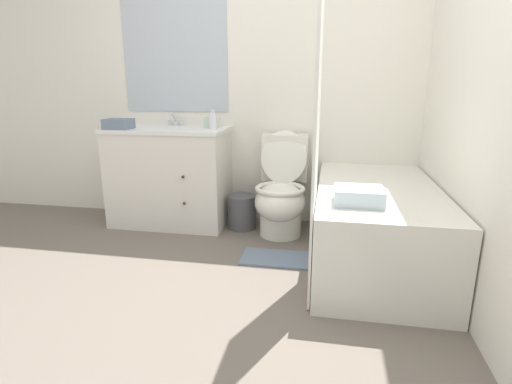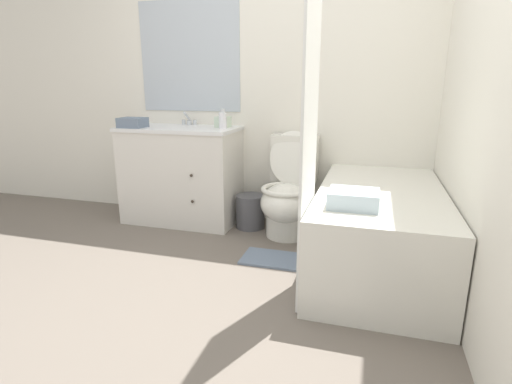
{
  "view_description": "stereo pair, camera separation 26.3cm",
  "coord_description": "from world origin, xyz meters",
  "views": [
    {
      "loc": [
        0.56,
        -1.74,
        1.19
      ],
      "look_at": [
        0.09,
        0.75,
        0.5
      ],
      "focal_mm": 28.0,
      "sensor_mm": 36.0,
      "label": 1
    },
    {
      "loc": [
        0.81,
        -1.68,
        1.19
      ],
      "look_at": [
        0.09,
        0.75,
        0.5
      ],
      "focal_mm": 28.0,
      "sensor_mm": 36.0,
      "label": 2
    }
  ],
  "objects": [
    {
      "name": "wall_right",
      "position": [
        1.31,
        0.84,
        1.25
      ],
      "size": [
        0.05,
        2.67,
        2.5
      ],
      "color": "white",
      "rests_on": "ground_plane"
    },
    {
      "name": "wall_back",
      "position": [
        -0.01,
        1.7,
        1.25
      ],
      "size": [
        8.0,
        0.06,
        2.5
      ],
      "color": "white",
      "rests_on": "ground_plane"
    },
    {
      "name": "bathtub",
      "position": [
        0.89,
        0.91,
        0.27
      ],
      "size": [
        0.78,
        1.52,
        0.54
      ],
      "color": "silver",
      "rests_on": "ground_plane"
    },
    {
      "name": "sink_faucet",
      "position": [
        -0.79,
        1.6,
        0.87
      ],
      "size": [
        0.14,
        0.12,
        0.12
      ],
      "color": "silver",
      "rests_on": "vanity_cabinet"
    },
    {
      "name": "ground_plane",
      "position": [
        0.0,
        0.0,
        0.0
      ],
      "size": [
        14.0,
        14.0,
        0.0
      ],
      "primitive_type": "plane",
      "color": "#6B6056"
    },
    {
      "name": "toilet",
      "position": [
        0.19,
        1.33,
        0.34
      ],
      "size": [
        0.4,
        0.64,
        0.83
      ],
      "color": "silver",
      "rests_on": "ground_plane"
    },
    {
      "name": "wastebasket",
      "position": [
        -0.15,
        1.4,
        0.14
      ],
      "size": [
        0.24,
        0.24,
        0.28
      ],
      "color": "#4C4C51",
      "rests_on": "ground_plane"
    },
    {
      "name": "vanity_cabinet",
      "position": [
        -0.79,
        1.42,
        0.43
      ],
      "size": [
        1.0,
        0.55,
        0.84
      ],
      "color": "silver",
      "rests_on": "ground_plane"
    },
    {
      "name": "bath_towel_folded",
      "position": [
        0.73,
        0.48,
        0.58
      ],
      "size": [
        0.27,
        0.23,
        0.09
      ],
      "color": "silver",
      "rests_on": "bathtub"
    },
    {
      "name": "tissue_box",
      "position": [
        -0.42,
        1.51,
        0.88
      ],
      "size": [
        0.11,
        0.12,
        0.11
      ],
      "color": "silver",
      "rests_on": "vanity_cabinet"
    },
    {
      "name": "bath_mat",
      "position": [
        0.22,
        0.82,
        0.01
      ],
      "size": [
        0.48,
        0.28,
        0.02
      ],
      "color": "slate",
      "rests_on": "ground_plane"
    },
    {
      "name": "soap_dispenser",
      "position": [
        -0.38,
        1.4,
        0.91
      ],
      "size": [
        0.06,
        0.06,
        0.16
      ],
      "color": "silver",
      "rests_on": "vanity_cabinet"
    },
    {
      "name": "shower_curtain",
      "position": [
        0.48,
        0.43,
        0.98
      ],
      "size": [
        0.02,
        0.47,
        1.96
      ],
      "color": "white",
      "rests_on": "ground_plane"
    },
    {
      "name": "hand_towel_folded",
      "position": [
        -1.14,
        1.27,
        0.88
      ],
      "size": [
        0.21,
        0.17,
        0.08
      ],
      "color": "slate",
      "rests_on": "vanity_cabinet"
    }
  ]
}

